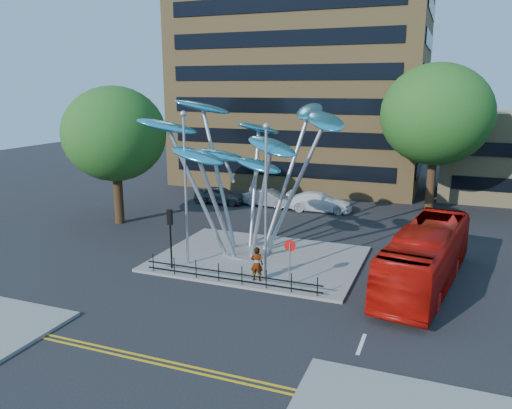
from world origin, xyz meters
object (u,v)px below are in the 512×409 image
at_px(traffic_light_island, 170,226).
at_px(leaf_sculpture, 247,144).
at_px(tree_right, 436,115).
at_px(street_lamp_right, 266,188).
at_px(no_entry_sign_island, 290,255).
at_px(parked_car_mid, 269,198).
at_px(tree_left, 114,134).
at_px(parked_car_left, 220,195).
at_px(pedestrian, 257,264).
at_px(parked_car_right, 320,202).
at_px(red_bus, 426,257).
at_px(street_lamp_left, 185,176).

bearing_deg(traffic_light_island, leaf_sculpture, 54.96).
height_order(tree_right, street_lamp_right, tree_right).
xyz_separation_m(no_entry_sign_island, parked_car_mid, (-7.09, 16.67, -1.07)).
height_order(tree_left, parked_car_left, tree_left).
relative_size(parked_car_left, parked_car_mid, 1.01).
relative_size(leaf_sculpture, traffic_light_island, 3.71).
xyz_separation_m(traffic_light_island, parked_car_left, (-4.59, 16.13, -1.84)).
bearing_deg(parked_car_left, tree_left, 149.77).
xyz_separation_m(leaf_sculpture, no_entry_sign_island, (4.07, -4.16, -5.06)).
xyz_separation_m(tree_right, parked_car_left, (-17.59, -3.37, -7.26)).
relative_size(pedestrian, parked_car_left, 0.41).
distance_m(tree_right, tree_left, 25.09).
relative_size(traffic_light_island, parked_car_right, 0.63).
height_order(tree_left, parked_car_right, tree_left).
height_order(tree_right, leaf_sculpture, tree_right).
relative_size(red_bus, pedestrian, 6.17).
bearing_deg(leaf_sculpture, parked_car_mid, 103.60).
relative_size(street_lamp_right, parked_car_mid, 1.84).
bearing_deg(parked_car_right, leaf_sculpture, 168.66).
distance_m(parked_car_left, parked_car_mid, 4.53).
xyz_separation_m(tree_left, street_lamp_right, (14.50, -7.00, -1.70)).
relative_size(parked_car_left, parked_car_right, 0.84).
height_order(street_lamp_right, parked_car_mid, street_lamp_right).
bearing_deg(street_lamp_left, parked_car_left, 108.61).
xyz_separation_m(leaf_sculpture, parked_car_mid, (-3.03, 12.51, -6.13)).
relative_size(red_bus, parked_car_right, 2.12).
bearing_deg(pedestrian, parked_car_mid, -77.99).
xyz_separation_m(tree_left, traffic_light_island, (9.00, -7.50, -4.18)).
bearing_deg(parked_car_right, street_lamp_right, 179.23).
relative_size(parked_car_mid, parked_car_right, 0.84).
relative_size(leaf_sculpture, red_bus, 1.11).
height_order(traffic_light_island, no_entry_sign_island, traffic_light_island).
distance_m(street_lamp_right, no_entry_sign_island, 3.64).
distance_m(tree_left, parked_car_mid, 14.15).
bearing_deg(pedestrian, parked_car_left, -64.32).
bearing_deg(pedestrian, no_entry_sign_island, 174.95).
height_order(tree_right, parked_car_mid, tree_right).
bearing_deg(leaf_sculpture, tree_left, 164.45).
distance_m(tree_right, parked_car_right, 11.59).
bearing_deg(parked_car_right, tree_left, 119.86).
bearing_deg(traffic_light_island, parked_car_mid, 90.32).
height_order(pedestrian, parked_car_mid, pedestrian).
height_order(tree_left, no_entry_sign_island, tree_left).
bearing_deg(tree_left, tree_right, 28.61).
distance_m(tree_left, parked_car_right, 17.34).
bearing_deg(tree_left, parked_car_left, 62.95).
relative_size(tree_right, tree_left, 1.17).
xyz_separation_m(tree_right, red_bus, (0.50, -16.60, -6.44)).
bearing_deg(parked_car_right, parked_car_mid, 85.67).
bearing_deg(tree_left, street_lamp_right, -25.77).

